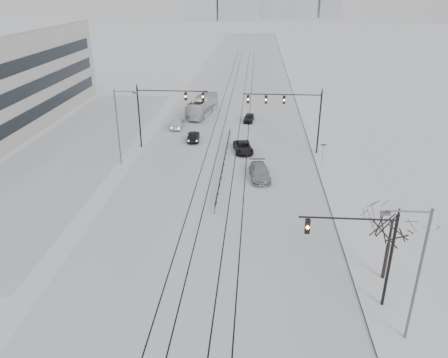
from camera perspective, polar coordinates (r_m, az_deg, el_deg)
road at (r=80.60m, az=1.58°, el=9.78°), size 22.00×260.00×0.02m
sidewalk_east at (r=81.12m, az=11.29°, el=9.47°), size 5.00×260.00×0.16m
curb at (r=80.86m, az=9.54°, el=9.54°), size 0.10×260.00×0.12m
parking_strip at (r=61.30m, az=-18.67°, el=3.89°), size 14.00×60.00×0.03m
tram_rails at (r=61.42m, az=0.69°, el=5.23°), size 5.30×180.00×0.01m
traffic_mast_near at (r=29.37m, az=18.08°, el=-8.51°), size 6.10×0.37×7.00m
traffic_mast_ne at (r=55.07m, az=8.99°, el=8.96°), size 9.60×0.37×8.00m
traffic_mast_nw at (r=57.17m, az=-8.21°, el=9.36°), size 9.10×0.37×8.00m
street_light_east at (r=27.19m, az=23.60°, el=-10.65°), size 2.73×0.25×9.00m
street_light_west at (r=52.62m, az=-13.48°, el=7.26°), size 2.73×0.25×9.00m
bare_tree at (r=32.54m, az=21.06°, el=-5.76°), size 4.40×4.40×6.10m
median_fence at (r=51.88m, az=0.01°, el=2.22°), size 0.06×24.00×1.00m
street_sign at (r=53.89m, az=12.81°, el=3.68°), size 0.70×0.06×2.40m
sedan_sb_inner at (r=60.76m, az=-4.02°, el=5.64°), size 2.02×4.26×1.41m
sedan_sb_outer at (r=66.48m, az=-6.08°, el=7.17°), size 1.47×4.20×1.38m
sedan_nb_front at (r=56.42m, az=2.53°, el=4.15°), size 2.99×4.98×1.30m
sedan_nb_right at (r=48.62m, az=4.69°, el=0.87°), size 2.68×5.33×1.48m
sedan_nb_far at (r=69.64m, az=3.27°, el=7.98°), size 1.83×3.79×1.25m
box_truck at (r=73.16m, az=-2.82°, el=9.48°), size 4.31×10.91×2.96m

